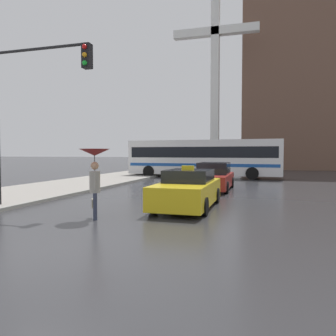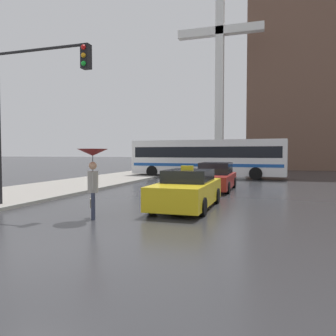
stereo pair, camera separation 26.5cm
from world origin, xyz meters
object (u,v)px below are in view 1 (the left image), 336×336
(traffic_light, at_px, (32,93))
(monument_cross, at_px, (215,61))
(sedan_red, at_px, (214,177))
(pedestrian_with_umbrella, at_px, (95,165))
(taxi, at_px, (188,190))
(city_bus, at_px, (203,157))

(traffic_light, height_order, monument_cross, monument_cross)
(traffic_light, bearing_deg, sedan_red, 57.58)
(sedan_red, relative_size, monument_cross, 0.22)
(traffic_light, distance_m, monument_cross, 29.15)
(pedestrian_with_umbrella, xyz_separation_m, traffic_light, (-2.89, 0.89, 2.46))
(monument_cross, bearing_deg, taxi, -84.04)
(taxi, xyz_separation_m, sedan_red, (0.05, 6.11, 0.02))
(city_bus, distance_m, traffic_light, 17.33)
(taxi, distance_m, sedan_red, 6.11)
(city_bus, xyz_separation_m, pedestrian_with_umbrella, (-0.14, -17.78, -0.07))
(pedestrian_with_umbrella, height_order, monument_cross, monument_cross)
(traffic_light, bearing_deg, taxi, 21.48)
(city_bus, height_order, traffic_light, traffic_light)
(sedan_red, relative_size, city_bus, 0.37)
(sedan_red, height_order, traffic_light, traffic_light)
(pedestrian_with_umbrella, height_order, traffic_light, traffic_light)
(sedan_red, distance_m, pedestrian_with_umbrella, 9.34)
(sedan_red, bearing_deg, city_bus, -76.38)
(taxi, distance_m, monument_cross, 28.50)
(monument_cross, bearing_deg, sedan_red, -82.07)
(pedestrian_with_umbrella, bearing_deg, city_bus, -29.71)
(pedestrian_with_umbrella, relative_size, traffic_light, 0.36)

